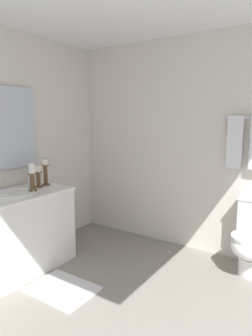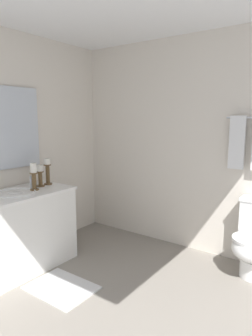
% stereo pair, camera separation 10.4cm
% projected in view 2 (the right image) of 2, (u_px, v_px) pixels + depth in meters
% --- Properties ---
extents(floor, '(3.02, 2.90, 0.02)m').
position_uv_depth(floor, '(115.00, 308.00, 2.47)').
color(floor, gray).
rests_on(floor, ground).
extents(wall_back, '(3.02, 0.04, 2.45)m').
position_uv_depth(wall_back, '(192.00, 146.00, 3.43)').
color(wall_back, silver).
rests_on(wall_back, ground).
extents(wall_left, '(0.04, 2.90, 2.45)m').
position_uv_depth(wall_left, '(1.00, 148.00, 3.14)').
color(wall_left, silver).
rests_on(wall_left, ground).
extents(vanity_cabinet, '(0.58, 1.14, 0.80)m').
position_uv_depth(vanity_cabinet, '(18.00, 232.00, 3.03)').
color(vanity_cabinet, white).
rests_on(vanity_cabinet, ground).
extents(sink_basin, '(0.40, 0.40, 0.24)m').
position_uv_depth(sink_basin, '(16.00, 197.00, 2.97)').
color(sink_basin, white).
rests_on(sink_basin, vanity_cabinet).
extents(candle_holder_tall, '(0.09, 0.09, 0.29)m').
position_uv_depth(candle_holder_tall, '(48.00, 171.00, 3.33)').
color(candle_holder_tall, brown).
rests_on(candle_holder_tall, vanity_cabinet).
extents(candle_holder_short, '(0.09, 0.09, 0.23)m').
position_uv_depth(candle_holder_short, '(40.00, 176.00, 3.23)').
color(candle_holder_short, brown).
rests_on(candle_holder_short, vanity_cabinet).
extents(candle_holder_mid, '(0.09, 0.09, 0.28)m').
position_uv_depth(candle_holder_mid, '(34.00, 176.00, 3.06)').
color(candle_holder_mid, brown).
rests_on(candle_holder_mid, vanity_cabinet).
extents(towel_near_vanity, '(0.16, 0.03, 0.54)m').
position_uv_depth(towel_near_vanity, '(237.00, 143.00, 3.06)').
color(towel_near_vanity, white).
rests_on(towel_near_vanity, towel_bar).
extents(bath_mat, '(0.60, 0.44, 0.02)m').
position_uv_depth(bath_mat, '(62.00, 288.00, 2.73)').
color(bath_mat, silver).
rests_on(bath_mat, ground).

